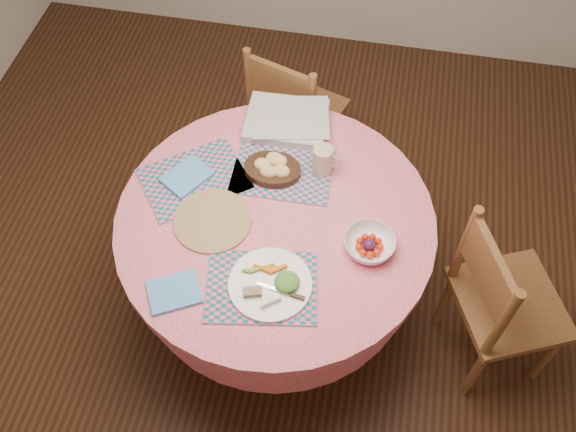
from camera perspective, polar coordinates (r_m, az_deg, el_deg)
name	(u,v)px	position (r m, az deg, el deg)	size (l,w,h in m)	color
ground	(278,307)	(3.11, -0.91, -8.13)	(4.00, 4.00, 0.00)	#331C0F
room_envelope	(269,8)	(1.76, -1.68, 18.02)	(4.01, 4.01, 2.71)	silver
dining_table	(276,246)	(2.62, -1.07, -2.64)	(1.24, 1.24, 0.75)	pink
chair_right	(500,301)	(2.72, 18.32, -7.22)	(0.54, 0.55, 0.92)	brown
chair_back	(293,112)	(3.23, 0.42, 9.20)	(0.51, 0.50, 0.88)	brown
placemat_front	(262,287)	(2.30, -2.35, -6.29)	(0.40, 0.30, 0.01)	#116462
placemat_left	(194,179)	(2.60, -8.35, 3.29)	(0.40, 0.30, 0.01)	#116462
placemat_back	(283,171)	(2.60, -0.44, 4.07)	(0.40, 0.30, 0.01)	#116462
wicker_trivet	(213,221)	(2.47, -6.72, -0.42)	(0.30, 0.30, 0.01)	olive
napkin_near	(174,292)	(2.32, -10.09, -6.68)	(0.18, 0.14, 0.01)	#5291D5
napkin_far	(187,176)	(2.60, -8.98, 3.49)	(0.18, 0.14, 0.01)	#5291D5
dinner_plate	(271,285)	(2.29, -1.48, -6.12)	(0.30, 0.30, 0.05)	white
bread_bowl	(273,167)	(2.57, -1.37, 4.35)	(0.23, 0.23, 0.08)	black
latte_mug	(323,160)	(2.55, 3.16, 4.98)	(0.12, 0.08, 0.13)	tan
fruit_bowl	(369,245)	(2.38, 7.25, -2.55)	(0.24, 0.24, 0.06)	white
newspaper_stack	(287,120)	(2.75, -0.08, 8.54)	(0.38, 0.31, 0.04)	silver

